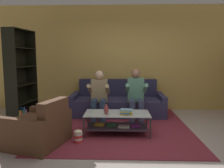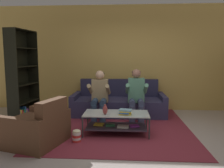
{
  "view_description": "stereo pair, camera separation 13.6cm",
  "coord_description": "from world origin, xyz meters",
  "px_view_note": "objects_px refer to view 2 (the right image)",
  "views": [
    {
      "loc": [
        -0.22,
        -3.74,
        1.5
      ],
      "look_at": [
        -0.38,
        0.94,
        0.91
      ],
      "focal_mm": 35.0,
      "sensor_mm": 36.0,
      "label": 1
    },
    {
      "loc": [
        -0.09,
        -3.73,
        1.5
      ],
      "look_at": [
        -0.38,
        0.94,
        0.91
      ],
      "focal_mm": 35.0,
      "sensor_mm": 36.0,
      "label": 2
    }
  ],
  "objects_px": {
    "vase": "(105,110)",
    "armchair": "(38,128)",
    "coffee_table": "(116,120)",
    "book_stack": "(125,112)",
    "couch": "(119,103)",
    "person_seated_left": "(100,94)",
    "bookshelf": "(21,82)",
    "person_seated_right": "(136,93)",
    "popcorn_tub": "(77,136)"
  },
  "relations": [
    {
      "from": "bookshelf",
      "to": "popcorn_tub",
      "type": "relative_size",
      "value": 9.52
    },
    {
      "from": "book_stack",
      "to": "popcorn_tub",
      "type": "xyz_separation_m",
      "value": [
        -0.85,
        -0.35,
        -0.35
      ]
    },
    {
      "from": "person_seated_left",
      "to": "bookshelf",
      "type": "distance_m",
      "value": 1.88
    },
    {
      "from": "coffee_table",
      "to": "popcorn_tub",
      "type": "distance_m",
      "value": 0.83
    },
    {
      "from": "bookshelf",
      "to": "person_seated_left",
      "type": "bearing_deg",
      "value": 1.61
    },
    {
      "from": "book_stack",
      "to": "bookshelf",
      "type": "bearing_deg",
      "value": 158.56
    },
    {
      "from": "bookshelf",
      "to": "popcorn_tub",
      "type": "distance_m",
      "value": 2.23
    },
    {
      "from": "person_seated_left",
      "to": "armchair",
      "type": "bearing_deg",
      "value": -120.53
    },
    {
      "from": "armchair",
      "to": "book_stack",
      "type": "bearing_deg",
      "value": 18.01
    },
    {
      "from": "coffee_table",
      "to": "bookshelf",
      "type": "height_order",
      "value": "bookshelf"
    },
    {
      "from": "person_seated_right",
      "to": "coffee_table",
      "type": "relative_size",
      "value": 0.97
    },
    {
      "from": "armchair",
      "to": "popcorn_tub",
      "type": "xyz_separation_m",
      "value": [
        0.64,
        0.13,
        -0.17
      ]
    },
    {
      "from": "book_stack",
      "to": "bookshelf",
      "type": "relative_size",
      "value": 0.12
    },
    {
      "from": "book_stack",
      "to": "armchair",
      "type": "relative_size",
      "value": 0.23
    },
    {
      "from": "person_seated_left",
      "to": "coffee_table",
      "type": "distance_m",
      "value": 1.08
    },
    {
      "from": "couch",
      "to": "armchair",
      "type": "bearing_deg",
      "value": -122.33
    },
    {
      "from": "bookshelf",
      "to": "coffee_table",
      "type": "bearing_deg",
      "value": -20.69
    },
    {
      "from": "coffee_table",
      "to": "armchair",
      "type": "height_order",
      "value": "armchair"
    },
    {
      "from": "book_stack",
      "to": "person_seated_right",
      "type": "bearing_deg",
      "value": 76.02
    },
    {
      "from": "couch",
      "to": "vase",
      "type": "height_order",
      "value": "couch"
    },
    {
      "from": "person_seated_left",
      "to": "person_seated_right",
      "type": "distance_m",
      "value": 0.86
    },
    {
      "from": "vase",
      "to": "book_stack",
      "type": "xyz_separation_m",
      "value": [
        0.38,
        0.02,
        -0.04
      ]
    },
    {
      "from": "person_seated_left",
      "to": "couch",
      "type": "bearing_deg",
      "value": 53.31
    },
    {
      "from": "coffee_table",
      "to": "popcorn_tub",
      "type": "relative_size",
      "value": 5.61
    },
    {
      "from": "vase",
      "to": "armchair",
      "type": "bearing_deg",
      "value": -157.29
    },
    {
      "from": "couch",
      "to": "bookshelf",
      "type": "xyz_separation_m",
      "value": [
        -2.29,
        -0.63,
        0.63
      ]
    },
    {
      "from": "person_seated_right",
      "to": "book_stack",
      "type": "distance_m",
      "value": 1.07
    },
    {
      "from": "person_seated_right",
      "to": "armchair",
      "type": "relative_size",
      "value": 1.1
    },
    {
      "from": "armchair",
      "to": "vase",
      "type": "bearing_deg",
      "value": 22.71
    },
    {
      "from": "couch",
      "to": "book_stack",
      "type": "distance_m",
      "value": 1.62
    },
    {
      "from": "coffee_table",
      "to": "armchair",
      "type": "relative_size",
      "value": 1.14
    },
    {
      "from": "vase",
      "to": "book_stack",
      "type": "height_order",
      "value": "vase"
    },
    {
      "from": "vase",
      "to": "bookshelf",
      "type": "height_order",
      "value": "bookshelf"
    },
    {
      "from": "vase",
      "to": "bookshelf",
      "type": "bearing_deg",
      "value": 154.72
    },
    {
      "from": "couch",
      "to": "armchair",
      "type": "relative_size",
      "value": 2.16
    },
    {
      "from": "couch",
      "to": "person_seated_right",
      "type": "distance_m",
      "value": 0.81
    },
    {
      "from": "person_seated_left",
      "to": "book_stack",
      "type": "bearing_deg",
      "value": -59.33
    },
    {
      "from": "couch",
      "to": "person_seated_left",
      "type": "height_order",
      "value": "person_seated_left"
    },
    {
      "from": "couch",
      "to": "bookshelf",
      "type": "relative_size",
      "value": 1.12
    },
    {
      "from": "couch",
      "to": "popcorn_tub",
      "type": "distance_m",
      "value": 2.07
    },
    {
      "from": "person_seated_right",
      "to": "popcorn_tub",
      "type": "distance_m",
      "value": 1.84
    },
    {
      "from": "person_seated_left",
      "to": "armchair",
      "type": "distance_m",
      "value": 1.78
    },
    {
      "from": "bookshelf",
      "to": "popcorn_tub",
      "type": "height_order",
      "value": "bookshelf"
    },
    {
      "from": "coffee_table",
      "to": "book_stack",
      "type": "bearing_deg",
      "value": -30.81
    },
    {
      "from": "book_stack",
      "to": "popcorn_tub",
      "type": "relative_size",
      "value": 1.14
    },
    {
      "from": "person_seated_left",
      "to": "armchair",
      "type": "xyz_separation_m",
      "value": [
        -0.89,
        -1.51,
        -0.36
      ]
    },
    {
      "from": "armchair",
      "to": "coffee_table",
      "type": "bearing_deg",
      "value": 23.88
    },
    {
      "from": "couch",
      "to": "person_seated_left",
      "type": "relative_size",
      "value": 2.02
    },
    {
      "from": "person_seated_left",
      "to": "person_seated_right",
      "type": "bearing_deg",
      "value": 0.2
    },
    {
      "from": "person_seated_right",
      "to": "armchair",
      "type": "distance_m",
      "value": 2.34
    }
  ]
}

